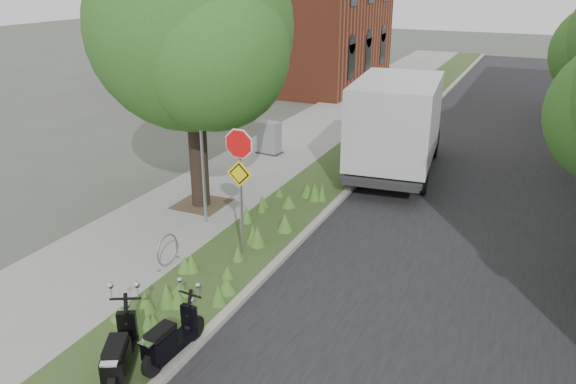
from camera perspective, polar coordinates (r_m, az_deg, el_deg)
name	(u,v)px	position (r m, az deg, el deg)	size (l,w,h in m)	color
ground	(285,282)	(12.62, -0.30, -9.14)	(120.00, 120.00, 0.00)	#4C5147
sidewalk_near	(294,142)	(22.64, 0.66, 5.12)	(3.50, 60.00, 0.12)	gray
verge	(360,150)	(21.71, 7.31, 4.22)	(2.00, 60.00, 0.12)	#2D461E
kerb_near	(385,153)	(21.45, 9.86, 3.88)	(0.20, 60.00, 0.13)	#9E9991
road	(482,168)	(20.92, 19.11, 2.36)	(7.00, 60.00, 0.01)	black
street_tree_main	(190,38)	(15.48, -9.92, 15.13)	(6.21, 5.54, 7.66)	black
bare_post	(202,151)	(14.66, -8.72, 4.12)	(0.08, 0.08, 4.00)	#A5A8AD
bike_hoop	(167,250)	(13.19, -12.18, -5.79)	(0.06, 0.78, 0.77)	#A5A8AD
sign_assembly	(240,167)	(12.71, -4.93, 2.56)	(0.94, 0.08, 3.22)	#A5A8AD
brick_building	(297,12)	(34.90, 0.88, 17.80)	(9.40, 10.40, 8.30)	brown
scooter_near	(120,360)	(9.93, -16.71, -16.01)	(0.98, 1.62, 0.85)	black
scooter_far	(167,344)	(10.16, -12.15, -14.85)	(0.39, 1.60, 0.76)	black
box_truck	(398,121)	(19.13, 11.09, 7.13)	(3.06, 6.41, 2.80)	#262628
utility_cabinet	(269,138)	(20.87, -1.92, 5.48)	(0.94, 0.68, 1.18)	#262628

